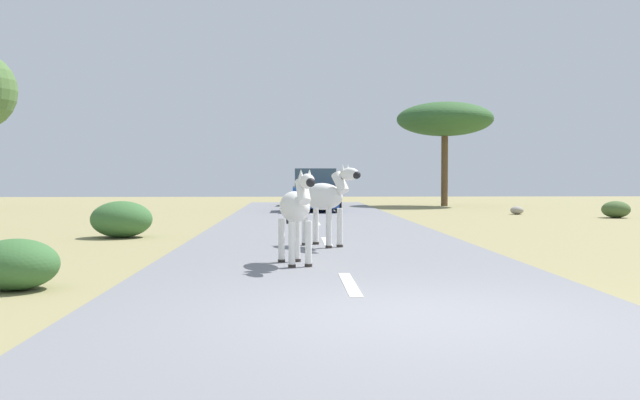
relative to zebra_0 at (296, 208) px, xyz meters
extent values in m
plane|color=#8E8456|center=(1.09, -3.99, -0.95)|extent=(90.00, 90.00, 0.00)
cube|color=slate|center=(0.68, -3.99, -0.92)|extent=(6.00, 64.00, 0.05)
cube|color=silver|center=(0.68, -1.99, -0.89)|extent=(0.16, 2.00, 0.01)
cube|color=silver|center=(0.68, 4.01, -0.89)|extent=(0.16, 2.00, 0.01)
cube|color=silver|center=(0.68, 10.01, -0.89)|extent=(0.16, 2.00, 0.01)
cube|color=silver|center=(0.68, 16.01, -0.89)|extent=(0.16, 2.00, 0.01)
cube|color=silver|center=(0.68, 22.01, -0.89)|extent=(0.16, 2.00, 0.01)
ellipsoid|color=silver|center=(-0.02, 0.09, 0.02)|extent=(0.66, 1.11, 0.49)
cylinder|color=silver|center=(-0.07, -0.28, -0.54)|extent=(0.13, 0.13, 0.71)
cylinder|color=#28231E|center=(-0.07, -0.28, -0.87)|extent=(0.15, 0.15, 0.05)
cylinder|color=silver|center=(0.19, -0.21, -0.54)|extent=(0.13, 0.13, 0.71)
cylinder|color=#28231E|center=(0.19, -0.21, -0.87)|extent=(0.15, 0.15, 0.05)
cylinder|color=silver|center=(-0.24, 0.38, -0.54)|extent=(0.13, 0.13, 0.71)
cylinder|color=#28231E|center=(-0.24, 0.38, -0.87)|extent=(0.15, 0.15, 0.05)
cylinder|color=silver|center=(0.02, 0.45, -0.54)|extent=(0.13, 0.13, 0.71)
cylinder|color=#28231E|center=(0.02, 0.45, -0.87)|extent=(0.15, 0.15, 0.05)
cylinder|color=silver|center=(0.10, -0.40, 0.27)|extent=(0.28, 0.41, 0.42)
cube|color=black|center=(0.10, -0.40, 0.36)|extent=(0.12, 0.34, 0.29)
ellipsoid|color=silver|center=(0.16, -0.63, 0.43)|extent=(0.30, 0.49, 0.23)
ellipsoid|color=black|center=(0.21, -0.81, 0.41)|extent=(0.17, 0.19, 0.14)
cone|color=silver|center=(0.07, -0.54, 0.54)|extent=(0.10, 0.10, 0.13)
cone|color=silver|center=(0.20, -0.51, 0.54)|extent=(0.10, 0.10, 0.13)
cylinder|color=black|center=(-0.15, 0.59, -0.07)|extent=(0.07, 0.15, 0.42)
ellipsoid|color=silver|center=(0.54, 3.01, 0.10)|extent=(1.05, 1.17, 0.54)
cylinder|color=silver|center=(0.65, 2.63, -0.51)|extent=(0.16, 0.16, 0.77)
cylinder|color=#28231E|center=(0.65, 2.63, -0.87)|extent=(0.18, 0.18, 0.05)
cylinder|color=silver|center=(0.88, 2.80, -0.51)|extent=(0.16, 0.16, 0.77)
cylinder|color=#28231E|center=(0.88, 2.80, -0.87)|extent=(0.18, 0.18, 0.05)
cylinder|color=silver|center=(0.20, 3.21, -0.51)|extent=(0.16, 0.16, 0.77)
cylinder|color=#28231E|center=(0.20, 3.21, -0.87)|extent=(0.18, 0.18, 0.05)
cylinder|color=silver|center=(0.43, 3.39, -0.51)|extent=(0.16, 0.16, 0.77)
cylinder|color=#28231E|center=(0.43, 3.39, -0.87)|extent=(0.18, 0.18, 0.05)
cylinder|color=silver|center=(0.87, 2.58, 0.38)|extent=(0.41, 0.45, 0.46)
cube|color=black|center=(0.87, 2.58, 0.47)|extent=(0.26, 0.32, 0.31)
ellipsoid|color=silver|center=(1.04, 2.37, 0.55)|extent=(0.47, 0.52, 0.25)
ellipsoid|color=black|center=(1.16, 2.21, 0.53)|extent=(0.22, 0.23, 0.15)
cone|color=silver|center=(0.90, 2.42, 0.67)|extent=(0.13, 0.13, 0.14)
cone|color=silver|center=(1.02, 2.51, 0.67)|extent=(0.13, 0.13, 0.14)
cylinder|color=black|center=(0.19, 3.46, 0.00)|extent=(0.13, 0.15, 0.46)
cube|color=#1E479E|center=(0.88, 17.94, -0.32)|extent=(1.84, 4.22, 0.80)
cube|color=#334751|center=(0.88, 17.74, 0.46)|extent=(1.66, 2.21, 0.76)
cube|color=black|center=(0.90, 20.10, -0.59)|extent=(1.71, 0.17, 0.24)
cylinder|color=black|center=(1.79, 19.28, -0.56)|extent=(0.23, 0.68, 0.68)
cylinder|color=black|center=(-0.01, 19.30, -0.56)|extent=(0.23, 0.68, 0.68)
cylinder|color=black|center=(1.77, 16.58, -0.56)|extent=(0.23, 0.68, 0.68)
cylinder|color=black|center=(-0.03, 16.60, -0.56)|extent=(0.23, 0.68, 0.68)
cube|color=#476B38|center=(0.96, 23.50, -0.32)|extent=(1.97, 4.27, 0.80)
cube|color=#334751|center=(0.97, 23.70, 0.46)|extent=(1.73, 2.27, 0.76)
cube|color=black|center=(0.87, 21.35, -0.59)|extent=(1.72, 0.23, 0.24)
cylinder|color=black|center=(0.01, 22.19, -0.56)|extent=(0.25, 0.69, 0.68)
cylinder|color=black|center=(1.81, 22.12, -0.56)|extent=(0.25, 0.69, 0.68)
cylinder|color=black|center=(0.12, 24.89, -0.56)|extent=(0.25, 0.69, 0.68)
cylinder|color=black|center=(1.92, 24.82, -0.56)|extent=(0.25, 0.69, 0.68)
cylinder|color=brown|center=(7.56, 23.70, 0.80)|extent=(0.33, 0.33, 3.50)
ellipsoid|color=#2D5628|center=(7.56, 23.70, 3.39)|extent=(4.79, 4.79, 1.68)
ellipsoid|color=#386633|center=(-4.12, 5.80, -0.51)|extent=(1.45, 1.30, 0.87)
ellipsoid|color=#386633|center=(-3.57, -1.99, -0.62)|extent=(1.09, 0.98, 0.65)
ellipsoid|color=#425B2D|center=(11.40, 13.29, -0.65)|extent=(1.00, 0.90, 0.60)
ellipsoid|color=gray|center=(-6.09, 12.13, -0.74)|extent=(0.73, 0.63, 0.42)
ellipsoid|color=gray|center=(8.65, 15.74, -0.79)|extent=(0.50, 0.52, 0.31)
camera|label=1|loc=(-0.06, -10.95, 0.48)|focal=39.22mm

